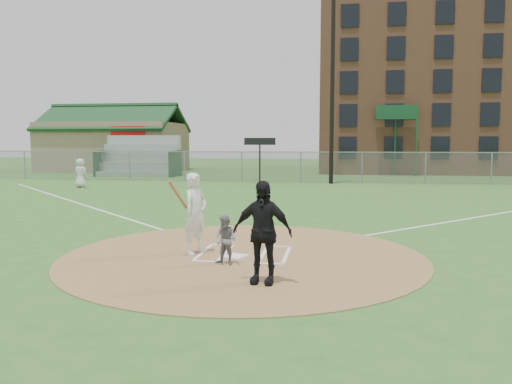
# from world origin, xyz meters

# --- Properties ---
(ground) EXTENTS (140.00, 140.00, 0.00)m
(ground) POSITION_xyz_m (0.00, 0.00, 0.00)
(ground) COLOR #2E5F20
(ground) RESTS_ON ground
(dirt_circle) EXTENTS (8.40, 8.40, 0.02)m
(dirt_circle) POSITION_xyz_m (0.00, 0.00, 0.01)
(dirt_circle) COLOR #997648
(dirt_circle) RESTS_ON ground
(home_plate) EXTENTS (0.62, 0.62, 0.03)m
(home_plate) POSITION_xyz_m (-0.16, -0.23, 0.04)
(home_plate) COLOR white
(home_plate) RESTS_ON dirt_circle
(foul_line_third) EXTENTS (17.04, 17.04, 0.01)m
(foul_line_third) POSITION_xyz_m (-9.00, 9.00, 0.01)
(foul_line_third) COLOR white
(foul_line_third) RESTS_ON ground
(catcher) EXTENTS (0.63, 0.56, 1.06)m
(catcher) POSITION_xyz_m (-0.21, -0.95, 0.55)
(catcher) COLOR slate
(catcher) RESTS_ON dirt_circle
(umpire) EXTENTS (1.18, 0.62, 1.92)m
(umpire) POSITION_xyz_m (0.75, -2.23, 0.98)
(umpire) COLOR black
(umpire) RESTS_ON dirt_circle
(ondeck_player) EXTENTS (0.88, 0.62, 1.70)m
(ondeck_player) POSITION_xyz_m (-12.49, 15.99, 0.85)
(ondeck_player) COLOR silver
(ondeck_player) RESTS_ON ground
(batters_boxes) EXTENTS (2.08, 1.88, 0.01)m
(batters_boxes) POSITION_xyz_m (0.00, 0.15, 0.03)
(batters_boxes) COLOR white
(batters_boxes) RESTS_ON dirt_circle
(batter_at_plate) EXTENTS (0.82, 1.09, 1.91)m
(batter_at_plate) POSITION_xyz_m (-1.14, 0.00, 0.98)
(batter_at_plate) COLOR silver
(batter_at_plate) RESTS_ON dirt_circle
(outfield_fence) EXTENTS (56.08, 0.08, 2.03)m
(outfield_fence) POSITION_xyz_m (0.00, 22.00, 1.02)
(outfield_fence) COLOR slate
(outfield_fence) RESTS_ON ground
(bleachers) EXTENTS (6.08, 3.20, 3.20)m
(bleachers) POSITION_xyz_m (-13.00, 26.20, 1.59)
(bleachers) COLOR #B7BABF
(bleachers) RESTS_ON ground
(clubhouse) EXTENTS (12.20, 8.71, 6.23)m
(clubhouse) POSITION_xyz_m (-18.00, 32.99, 2.39)
(clubhouse) COLOR gray
(clubhouse) RESTS_ON ground
(brick_warehouse) EXTENTS (30.00, 17.17, 15.00)m
(brick_warehouse) POSITION_xyz_m (16.00, 37.96, 7.50)
(brick_warehouse) COLOR #975B41
(brick_warehouse) RESTS_ON ground
(light_pole) EXTENTS (1.20, 0.30, 12.22)m
(light_pole) POSITION_xyz_m (2.00, 21.00, 6.61)
(light_pole) COLOR black
(light_pole) RESTS_ON ground
(scoreboard_sign) EXTENTS (2.00, 0.10, 2.93)m
(scoreboard_sign) POSITION_xyz_m (-2.50, 20.20, 2.39)
(scoreboard_sign) COLOR black
(scoreboard_sign) RESTS_ON ground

